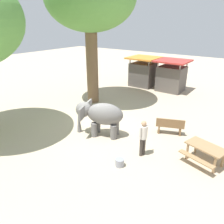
# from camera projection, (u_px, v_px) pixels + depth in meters

# --- Properties ---
(ground_plane) EXTENTS (60.00, 60.00, 0.00)m
(ground_plane) POSITION_uv_depth(u_px,v_px,m) (97.00, 129.00, 11.67)
(ground_plane) COLOR #BAA88C
(elephant) EXTENTS (2.46, 1.91, 1.71)m
(elephant) POSITION_uv_depth(u_px,v_px,m) (100.00, 115.00, 10.72)
(elephant) COLOR slate
(elephant) RESTS_ON ground_plane
(person_handler) EXTENTS (0.32, 0.50, 1.62)m
(person_handler) POSITION_uv_depth(u_px,v_px,m) (143.00, 136.00, 9.08)
(person_handler) COLOR #3F3833
(person_handler) RESTS_ON ground_plane
(wooden_bench) EXTENTS (1.45, 0.90, 0.88)m
(wooden_bench) POSITION_uv_depth(u_px,v_px,m) (170.00, 126.00, 11.00)
(wooden_bench) COLOR brown
(wooden_bench) RESTS_ON ground_plane
(picnic_table_near) EXTENTS (1.86, 1.85, 0.78)m
(picnic_table_near) POSITION_uv_depth(u_px,v_px,m) (206.00, 150.00, 8.71)
(picnic_table_near) COLOR #9E7A51
(picnic_table_near) RESTS_ON ground_plane
(market_stall_orange) EXTENTS (2.50, 2.50, 2.52)m
(market_stall_orange) POSITION_uv_depth(u_px,v_px,m) (143.00, 73.00, 19.14)
(market_stall_orange) COLOR #59514C
(market_stall_orange) RESTS_ON ground_plane
(market_stall_red) EXTENTS (2.50, 2.50, 2.52)m
(market_stall_red) POSITION_uv_depth(u_px,v_px,m) (171.00, 77.00, 17.73)
(market_stall_red) COLOR #59514C
(market_stall_red) RESTS_ON ground_plane
(feed_bucket) EXTENTS (0.36, 0.36, 0.32)m
(feed_bucket) POSITION_uv_depth(u_px,v_px,m) (120.00, 162.00, 8.66)
(feed_bucket) COLOR gray
(feed_bucket) RESTS_ON ground_plane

